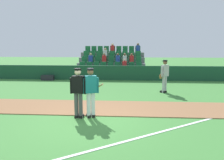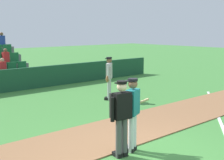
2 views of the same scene
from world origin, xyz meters
name	(u,v)px [view 2 (image 2 of 2)]	position (x,y,z in m)	size (l,w,h in m)	color
ground_plane	(138,156)	(0.00, 0.00, 0.00)	(80.00, 80.00, 0.00)	#42843A
infield_dirt_path	(96,138)	(0.00, 1.56, 0.01)	(28.00, 2.26, 0.03)	#936642
batter_teal_jersey	(132,112)	(0.10, 0.29, 0.97)	(0.75, 0.69, 1.76)	white
umpire_home_plate	(121,114)	(-0.33, 0.23, 1.00)	(0.59, 0.34, 1.76)	#4C4C4C
runner_grey_jersey	(109,77)	(3.33, 4.84, 0.96)	(0.58, 0.49, 1.76)	#B2B2B2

